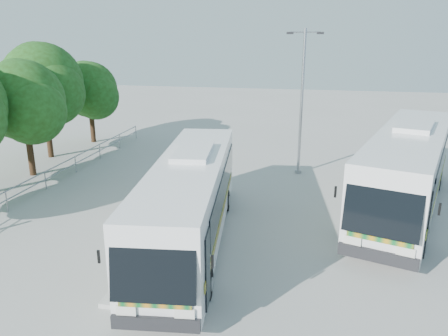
% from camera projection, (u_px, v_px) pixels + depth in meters
% --- Properties ---
extents(ground, '(100.00, 100.00, 0.00)m').
position_uv_depth(ground, '(223.00, 230.00, 17.95)').
color(ground, '#A4A49E').
rests_on(ground, ground).
extents(kerb_divider, '(0.40, 16.00, 0.15)m').
position_uv_depth(kerb_divider, '(183.00, 206.00, 20.25)').
color(kerb_divider, '#B2B2AD').
rests_on(kerb_divider, ground).
extents(railing, '(0.06, 22.00, 1.00)m').
position_uv_depth(railing, '(56.00, 170.00, 23.40)').
color(railing, gray).
rests_on(railing, ground).
extents(tree_far_c, '(4.97, 4.69, 6.49)m').
position_uv_depth(tree_far_c, '(25.00, 101.00, 23.81)').
color(tree_far_c, '#382314').
rests_on(tree_far_c, ground).
extents(tree_far_d, '(5.62, 5.30, 7.33)m').
position_uv_depth(tree_far_d, '(44.00, 83.00, 27.35)').
color(tree_far_d, '#382314').
rests_on(tree_far_d, ground).
extents(tree_far_e, '(4.54, 4.28, 5.92)m').
position_uv_depth(tree_far_e, '(90.00, 90.00, 31.71)').
color(tree_far_e, '#382314').
rests_on(tree_far_e, ground).
extents(coach_main, '(3.70, 11.93, 3.26)m').
position_uv_depth(coach_main, '(190.00, 199.00, 16.42)').
color(coach_main, silver).
rests_on(coach_main, ground).
extents(coach_adjacent, '(6.34, 13.23, 3.62)m').
position_uv_depth(coach_adjacent, '(407.00, 168.00, 19.58)').
color(coach_adjacent, silver).
rests_on(coach_adjacent, ground).
extents(lamppost, '(1.96, 0.55, 8.04)m').
position_uv_depth(lamppost, '(302.00, 97.00, 24.09)').
color(lamppost, '#979A9F').
rests_on(lamppost, ground).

